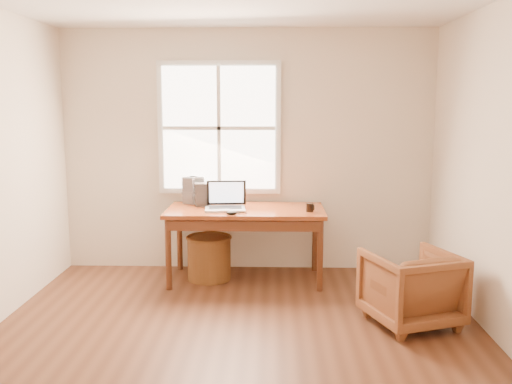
# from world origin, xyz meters

# --- Properties ---
(room_shell) EXTENTS (4.04, 4.54, 2.64)m
(room_shell) POSITION_xyz_m (-0.02, 0.16, 1.32)
(room_shell) COLOR brown
(room_shell) RESTS_ON ground
(desk) EXTENTS (1.60, 0.80, 0.04)m
(desk) POSITION_xyz_m (0.00, 1.80, 0.73)
(desk) COLOR brown
(desk) RESTS_ON room_shell
(armchair) EXTENTS (0.86, 0.87, 0.63)m
(armchair) POSITION_xyz_m (1.42, 0.64, 0.31)
(armchair) COLOR brown
(armchair) RESTS_ON room_shell
(wicker_stool) EXTENTS (0.50, 0.50, 0.45)m
(wicker_stool) POSITION_xyz_m (-0.38, 1.80, 0.22)
(wicker_stool) COLOR brown
(wicker_stool) RESTS_ON room_shell
(laptop) EXTENTS (0.39, 0.41, 0.27)m
(laptop) POSITION_xyz_m (-0.20, 1.70, 0.88)
(laptop) COLOR #ACAFB3
(laptop) RESTS_ON desk
(mouse) EXTENTS (0.12, 0.08, 0.04)m
(mouse) POSITION_xyz_m (-0.12, 1.48, 0.77)
(mouse) COLOR black
(mouse) RESTS_ON desk
(coffee_mug) EXTENTS (0.10, 0.10, 0.08)m
(coffee_mug) POSITION_xyz_m (0.64, 1.66, 0.79)
(coffee_mug) COLOR black
(coffee_mug) RESTS_ON desk
(cd_stack_a) EXTENTS (0.16, 0.15, 0.29)m
(cd_stack_a) POSITION_xyz_m (-0.53, 2.11, 0.90)
(cd_stack_a) COLOR silver
(cd_stack_a) RESTS_ON desk
(cd_stack_b) EXTENTS (0.19, 0.17, 0.24)m
(cd_stack_b) POSITION_xyz_m (-0.46, 1.95, 0.87)
(cd_stack_b) COLOR black
(cd_stack_b) RESTS_ON desk
(cd_stack_c) EXTENTS (0.16, 0.15, 0.29)m
(cd_stack_c) POSITION_xyz_m (-0.61, 2.08, 0.90)
(cd_stack_c) COLOR #A7A7B5
(cd_stack_c) RESTS_ON desk
(cd_stack_d) EXTENTS (0.19, 0.17, 0.19)m
(cd_stack_d) POSITION_xyz_m (-0.36, 2.16, 0.85)
(cd_stack_d) COLOR silver
(cd_stack_d) RESTS_ON desk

